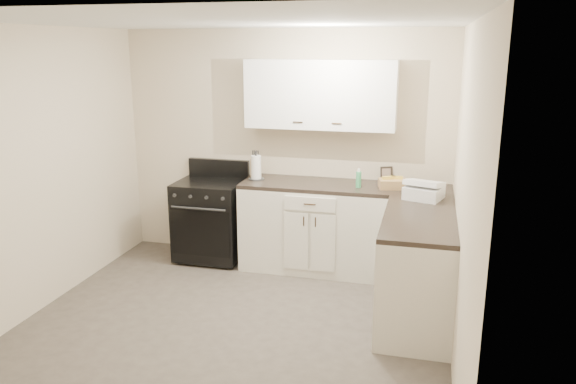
% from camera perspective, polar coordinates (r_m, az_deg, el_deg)
% --- Properties ---
extents(floor, '(3.60, 3.60, 0.00)m').
position_cam_1_polar(floor, '(4.93, -5.84, -13.62)').
color(floor, '#473F38').
rests_on(floor, ground).
extents(ceiling, '(3.60, 3.60, 0.00)m').
position_cam_1_polar(ceiling, '(4.34, -6.73, 16.85)').
color(ceiling, white).
rests_on(ceiling, wall_back).
extents(wall_back, '(3.60, 0.00, 3.60)m').
position_cam_1_polar(wall_back, '(6.15, -0.39, 4.59)').
color(wall_back, beige).
rests_on(wall_back, ground).
extents(wall_right, '(0.00, 3.60, 3.60)m').
position_cam_1_polar(wall_right, '(4.21, 17.39, -0.87)').
color(wall_right, beige).
rests_on(wall_right, ground).
extents(wall_left, '(0.00, 3.60, 3.60)m').
position_cam_1_polar(wall_left, '(5.36, -24.59, 1.74)').
color(wall_left, beige).
rests_on(wall_left, ground).
extents(wall_front, '(3.60, 0.00, 3.60)m').
position_cam_1_polar(wall_front, '(2.94, -18.67, -7.71)').
color(wall_front, beige).
rests_on(wall_front, ground).
extents(base_cabinets_back, '(1.55, 0.60, 0.90)m').
position_cam_1_polar(base_cabinets_back, '(5.97, 2.84, -3.66)').
color(base_cabinets_back, silver).
rests_on(base_cabinets_back, floor).
extents(base_cabinets_right, '(0.60, 1.90, 0.90)m').
position_cam_1_polar(base_cabinets_right, '(5.26, 13.03, -6.66)').
color(base_cabinets_right, silver).
rests_on(base_cabinets_right, floor).
extents(countertop_back, '(1.55, 0.60, 0.04)m').
position_cam_1_polar(countertop_back, '(5.84, 2.90, 0.72)').
color(countertop_back, black).
rests_on(countertop_back, base_cabinets_back).
extents(countertop_right, '(0.60, 1.90, 0.04)m').
position_cam_1_polar(countertop_right, '(5.11, 13.33, -1.74)').
color(countertop_right, black).
rests_on(countertop_right, base_cabinets_right).
extents(upper_cabinets, '(1.55, 0.30, 0.70)m').
position_cam_1_polar(upper_cabinets, '(5.83, 3.32, 9.87)').
color(upper_cabinets, white).
rests_on(upper_cabinets, wall_back).
extents(stove, '(0.71, 0.61, 0.86)m').
position_cam_1_polar(stove, '(6.27, -7.85, -2.77)').
color(stove, black).
rests_on(stove, floor).
extents(knife_block, '(0.10, 0.10, 0.20)m').
position_cam_1_polar(knife_block, '(6.09, -3.29, 2.47)').
color(knife_block, tan).
rests_on(knife_block, countertop_back).
extents(paper_towel, '(0.14, 0.14, 0.26)m').
position_cam_1_polar(paper_towel, '(5.98, -3.25, 2.50)').
color(paper_towel, white).
rests_on(paper_towel, countertop_back).
extents(soap_bottle, '(0.07, 0.07, 0.16)m').
position_cam_1_polar(soap_bottle, '(5.68, 7.18, 1.27)').
color(soap_bottle, '#3EA161').
rests_on(soap_bottle, countertop_back).
extents(picture_frame, '(0.13, 0.09, 0.16)m').
position_cam_1_polar(picture_frame, '(5.98, 9.96, 1.81)').
color(picture_frame, black).
rests_on(picture_frame, countertop_back).
extents(wicker_basket, '(0.30, 0.24, 0.09)m').
position_cam_1_polar(wicker_basket, '(5.71, 10.59, 0.82)').
color(wicker_basket, '#AE7F52').
rests_on(wicker_basket, countertop_right).
extents(countertop_grill, '(0.40, 0.38, 0.12)m').
position_cam_1_polar(countertop_grill, '(5.38, 13.63, -0.05)').
color(countertop_grill, white).
rests_on(countertop_grill, countertop_right).
extents(oven_mitt_near, '(0.02, 0.16, 0.27)m').
position_cam_1_polar(oven_mitt_near, '(4.84, 9.08, -7.54)').
color(oven_mitt_near, black).
rests_on(oven_mitt_near, base_cabinets_right).
extents(oven_mitt_far, '(0.02, 0.14, 0.24)m').
position_cam_1_polar(oven_mitt_far, '(5.06, 9.34, -6.49)').
color(oven_mitt_far, black).
rests_on(oven_mitt_far, base_cabinets_right).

